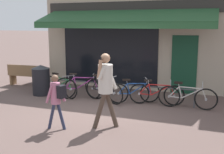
# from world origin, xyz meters

# --- Properties ---
(ground_plane) EXTENTS (160.00, 160.00, 0.00)m
(ground_plane) POSITION_xyz_m (0.00, 0.00, 0.00)
(ground_plane) COLOR brown
(shop_front) EXTENTS (7.03, 4.46, 5.11)m
(shop_front) POSITION_xyz_m (-0.02, 4.59, 2.55)
(shop_front) COLOR tan
(shop_front) RESTS_ON ground_plane
(bike_rack_rail) EXTENTS (4.85, 0.04, 0.57)m
(bike_rack_rail) POSITION_xyz_m (0.23, 1.35, 0.49)
(bike_rack_rail) COLOR #47494F
(bike_rack_rail) RESTS_ON ground_plane
(bicycle_green) EXTENTS (1.69, 0.74, 0.80)m
(bicycle_green) POSITION_xyz_m (-1.91, 1.20, 0.36)
(bicycle_green) COLOR black
(bicycle_green) RESTS_ON ground_plane
(bicycle_purple) EXTENTS (1.74, 0.82, 0.89)m
(bicycle_purple) POSITION_xyz_m (-1.07, 1.14, 0.39)
(bicycle_purple) COLOR black
(bicycle_purple) RESTS_ON ground_plane
(bicycle_black) EXTENTS (1.64, 0.84, 0.89)m
(bicycle_black) POSITION_xyz_m (-0.23, 1.03, 0.39)
(bicycle_black) COLOR black
(bicycle_black) RESTS_ON ground_plane
(bicycle_blue) EXTENTS (1.54, 0.80, 0.80)m
(bicycle_blue) POSITION_xyz_m (0.76, 1.22, 0.36)
(bicycle_blue) COLOR black
(bicycle_blue) RESTS_ON ground_plane
(bicycle_red) EXTENTS (1.72, 0.52, 0.79)m
(bicycle_red) POSITION_xyz_m (1.46, 1.30, 0.35)
(bicycle_red) COLOR black
(bicycle_red) RESTS_ON ground_plane
(bicycle_silver) EXTENTS (1.74, 0.52, 0.83)m
(bicycle_silver) POSITION_xyz_m (2.41, 1.18, 0.36)
(bicycle_silver) COLOR black
(bicycle_silver) RESTS_ON ground_plane
(pedestrian_adult) EXTENTS (0.60, 0.63, 1.84)m
(pedestrian_adult) POSITION_xyz_m (0.69, -1.07, 1.13)
(pedestrian_adult) COLOR #47382D
(pedestrian_adult) RESTS_ON ground_plane
(pedestrian_child) EXTENTS (0.50, 0.32, 1.34)m
(pedestrian_child) POSITION_xyz_m (-0.35, -1.59, 0.85)
(pedestrian_child) COLOR #282D47
(pedestrian_child) RESTS_ON ground_plane
(litter_bin) EXTENTS (0.64, 0.64, 1.07)m
(litter_bin) POSITION_xyz_m (-2.65, 1.14, 0.54)
(litter_bin) COLOR black
(litter_bin) RESTS_ON ground_plane
(park_bench) EXTENTS (1.62, 0.51, 0.87)m
(park_bench) POSITION_xyz_m (-4.04, 2.17, 0.46)
(park_bench) COLOR brown
(park_bench) RESTS_ON ground_plane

